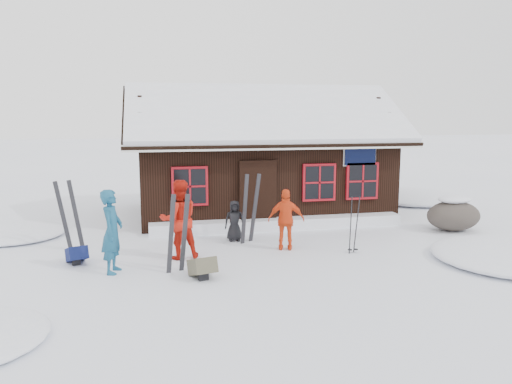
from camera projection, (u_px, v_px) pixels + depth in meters
ground at (244, 252)px, 12.38m from camera, size 120.00×120.00×0.00m
mountain_hut at (259, 167)px, 17.26m from camera, size 8.90×6.09×4.42m
snow_drift at (279, 223)px, 14.84m from camera, size 7.60×0.60×0.35m
snow_mounds at (287, 232)px, 14.53m from camera, size 20.60×13.20×0.48m
skier_teal at (112, 231)px, 10.69m from camera, size 0.57×0.74×1.82m
skier_orange_left at (179, 219)px, 11.77m from camera, size 1.02×0.85×1.88m
skier_orange_right at (286, 220)px, 12.52m from camera, size 0.98×0.61×1.55m
skier_crouched at (234, 221)px, 13.44m from camera, size 0.55×0.36×1.11m
boulder at (453, 215)px, 14.65m from camera, size 1.59×1.19×0.93m
ski_pair_left at (178, 234)px, 10.78m from camera, size 0.56×0.15×1.76m
ski_pair_mid at (70, 217)px, 12.42m from camera, size 0.68×0.18×1.84m
ski_pair_right at (250, 209)px, 13.29m from camera, size 0.60×0.26×1.89m
ski_poles at (354, 226)px, 12.26m from camera, size 0.26×0.13×1.45m
backpack_blue at (77, 257)px, 11.46m from camera, size 0.58×0.66×0.30m
backpack_olive at (202, 270)px, 10.46m from camera, size 0.60×0.71×0.34m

